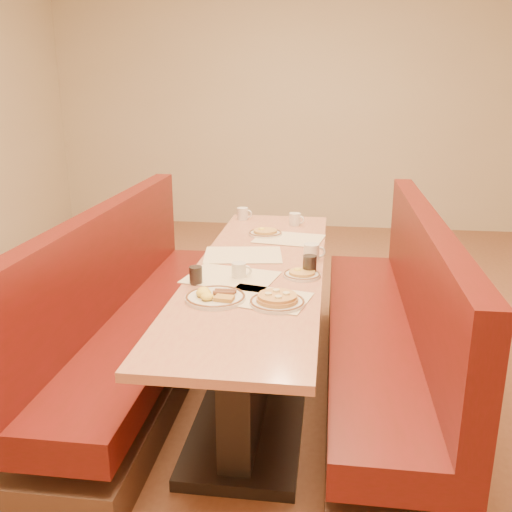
# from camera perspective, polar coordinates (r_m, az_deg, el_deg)

# --- Properties ---
(ground) EXTENTS (8.00, 8.00, 0.00)m
(ground) POSITION_cam_1_polar(r_m,az_deg,el_deg) (3.44, 0.28, -13.03)
(ground) COLOR #9E6647
(ground) RESTS_ON ground
(room_envelope) EXTENTS (6.04, 8.04, 2.82)m
(room_envelope) POSITION_cam_1_polar(r_m,az_deg,el_deg) (2.98, 0.34, 21.02)
(room_envelope) COLOR beige
(room_envelope) RESTS_ON ground
(diner_table) EXTENTS (0.70, 2.50, 0.75)m
(diner_table) POSITION_cam_1_polar(r_m,az_deg,el_deg) (3.27, 0.29, -7.35)
(diner_table) COLOR black
(diner_table) RESTS_ON ground
(booth_left) EXTENTS (0.55, 2.50, 1.05)m
(booth_left) POSITION_cam_1_polar(r_m,az_deg,el_deg) (3.44, -12.00, -6.73)
(booth_left) COLOR #4C3326
(booth_left) RESTS_ON ground
(booth_right) EXTENTS (0.55, 2.50, 1.05)m
(booth_right) POSITION_cam_1_polar(r_m,az_deg,el_deg) (3.27, 13.24, -8.06)
(booth_right) COLOR #4C3326
(booth_right) RESTS_ON ground
(placemat_near_left) EXTENTS (0.51, 0.43, 0.00)m
(placemat_near_left) POSITION_cam_1_polar(r_m,az_deg,el_deg) (2.96, -2.51, -2.13)
(placemat_near_left) COLOR beige
(placemat_near_left) RESTS_ON diner_table
(placemat_near_right) EXTENTS (0.44, 0.37, 0.00)m
(placemat_near_right) POSITION_cam_1_polar(r_m,az_deg,el_deg) (2.67, 1.03, -4.25)
(placemat_near_right) COLOR beige
(placemat_near_right) RESTS_ON diner_table
(placemat_far_left) EXTENTS (0.49, 0.40, 0.00)m
(placemat_far_left) POSITION_cam_1_polar(r_m,az_deg,el_deg) (3.34, -1.31, 0.13)
(placemat_far_left) COLOR beige
(placemat_far_left) RESTS_ON diner_table
(placemat_far_right) EXTENTS (0.47, 0.38, 0.00)m
(placemat_far_right) POSITION_cam_1_polar(r_m,az_deg,el_deg) (3.69, 3.32, 1.75)
(placemat_far_right) COLOR beige
(placemat_far_right) RESTS_ON diner_table
(pancake_plate) EXTENTS (0.26, 0.26, 0.06)m
(pancake_plate) POSITION_cam_1_polar(r_m,az_deg,el_deg) (2.61, 2.14, -4.46)
(pancake_plate) COLOR silver
(pancake_plate) RESTS_ON diner_table
(eggs_plate) EXTENTS (0.28, 0.28, 0.06)m
(eggs_plate) POSITION_cam_1_polar(r_m,az_deg,el_deg) (2.67, -4.17, -4.07)
(eggs_plate) COLOR silver
(eggs_plate) RESTS_ON diner_table
(extra_plate_mid) EXTENTS (0.20, 0.20, 0.04)m
(extra_plate_mid) POSITION_cam_1_polar(r_m,az_deg,el_deg) (2.98, 4.61, -1.80)
(extra_plate_mid) COLOR silver
(extra_plate_mid) RESTS_ON diner_table
(extra_plate_far) EXTENTS (0.22, 0.22, 0.05)m
(extra_plate_far) POSITION_cam_1_polar(r_m,az_deg,el_deg) (3.78, 0.93, 2.35)
(extra_plate_far) COLOR silver
(extra_plate_far) RESTS_ON diner_table
(coffee_mug_a) EXTENTS (0.13, 0.09, 0.10)m
(coffee_mug_a) POSITION_cam_1_polar(r_m,az_deg,el_deg) (3.25, 5.63, 0.40)
(coffee_mug_a) COLOR silver
(coffee_mug_a) RESTS_ON diner_table
(coffee_mug_b) EXTENTS (0.11, 0.07, 0.08)m
(coffee_mug_b) POSITION_cam_1_polar(r_m,az_deg,el_deg) (2.95, -1.66, -1.41)
(coffee_mug_b) COLOR silver
(coffee_mug_b) RESTS_ON diner_table
(coffee_mug_c) EXTENTS (0.11, 0.08, 0.09)m
(coffee_mug_c) POSITION_cam_1_polar(r_m,az_deg,el_deg) (4.04, 3.96, 3.71)
(coffee_mug_c) COLOR silver
(coffee_mug_c) RESTS_ON diner_table
(coffee_mug_d) EXTENTS (0.11, 0.08, 0.09)m
(coffee_mug_d) POSITION_cam_1_polar(r_m,az_deg,el_deg) (4.21, -1.31, 4.28)
(coffee_mug_d) COLOR silver
(coffee_mug_d) RESTS_ON diner_table
(soda_tumbler_near) EXTENTS (0.07, 0.07, 0.09)m
(soda_tumbler_near) POSITION_cam_1_polar(r_m,az_deg,el_deg) (2.88, -6.04, -1.93)
(soda_tumbler_near) COLOR black
(soda_tumbler_near) RESTS_ON diner_table
(soda_tumbler_mid) EXTENTS (0.07, 0.07, 0.10)m
(soda_tumbler_mid) POSITION_cam_1_polar(r_m,az_deg,el_deg) (3.02, 5.38, -0.89)
(soda_tumbler_mid) COLOR black
(soda_tumbler_mid) RESTS_ON diner_table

